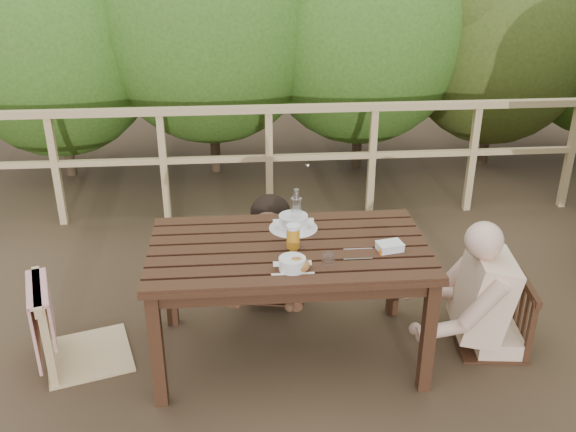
{
  "coord_description": "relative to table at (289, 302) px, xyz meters",
  "views": [
    {
      "loc": [
        -0.27,
        -3.15,
        2.39
      ],
      "look_at": [
        0.0,
        0.05,
        0.9
      ],
      "focal_mm": 39.54,
      "sensor_mm": 36.0,
      "label": 1
    }
  ],
  "objects": [
    {
      "name": "butter_tub",
      "position": [
        0.55,
        -0.1,
        0.39
      ],
      "size": [
        0.16,
        0.13,
        0.06
      ],
      "primitive_type": "cube",
      "rotation": [
        0.0,
        0.0,
        0.21
      ],
      "color": "white",
      "rests_on": "table"
    },
    {
      "name": "bottle",
      "position": [
        0.06,
        0.18,
        0.5
      ],
      "size": [
        0.07,
        0.07,
        0.28
      ],
      "primitive_type": "cylinder",
      "color": "white",
      "rests_on": "table"
    },
    {
      "name": "chair_left",
      "position": [
        -1.21,
        0.07,
        0.14
      ],
      "size": [
        0.63,
        0.63,
        1.01
      ],
      "primitive_type": "cube",
      "rotation": [
        0.0,
        0.0,
        1.86
      ],
      "color": "tan",
      "rests_on": "ground"
    },
    {
      "name": "diner_right",
      "position": [
        1.28,
        -0.01,
        0.32
      ],
      "size": [
        0.74,
        0.63,
        1.37
      ],
      "primitive_type": null,
      "rotation": [
        0.0,
        0.0,
        1.45
      ],
      "color": "beige",
      "rests_on": "ground"
    },
    {
      "name": "ground",
      "position": [
        0.0,
        0.0,
        -0.36
      ],
      "size": [
        60.0,
        60.0,
        0.0
      ],
      "primitive_type": "plane",
      "color": "#483623",
      "rests_on": "ground"
    },
    {
      "name": "chair_right",
      "position": [
        1.25,
        -0.01,
        0.05
      ],
      "size": [
        0.46,
        0.46,
        0.83
      ],
      "primitive_type": "cube",
      "rotation": [
        0.0,
        0.0,
        -1.69
      ],
      "color": "black",
      "rests_on": "ground"
    },
    {
      "name": "table",
      "position": [
        0.0,
        0.0,
        0.0
      ],
      "size": [
        1.57,
        0.88,
        0.73
      ],
      "primitive_type": "cube",
      "color": "black",
      "rests_on": "ground"
    },
    {
      "name": "tumbler",
      "position": [
        0.19,
        -0.24,
        0.4
      ],
      "size": [
        0.07,
        0.07,
        0.08
      ],
      "primitive_type": "cylinder",
      "color": "white",
      "rests_on": "table"
    },
    {
      "name": "soup_near",
      "position": [
        -0.0,
        -0.27,
        0.4
      ],
      "size": [
        0.24,
        0.24,
        0.08
      ],
      "primitive_type": "cylinder",
      "color": "silver",
      "rests_on": "table"
    },
    {
      "name": "chair_far",
      "position": [
        -0.04,
        0.74,
        0.09
      ],
      "size": [
        0.52,
        0.52,
        0.9
      ],
      "primitive_type": "cube",
      "rotation": [
        0.0,
        0.0,
        -0.19
      ],
      "color": "black",
      "rests_on": "ground"
    },
    {
      "name": "soup_far",
      "position": [
        0.05,
        0.22,
        0.41
      ],
      "size": [
        0.29,
        0.29,
        0.1
      ],
      "primitive_type": "cylinder",
      "color": "white",
      "rests_on": "table"
    },
    {
      "name": "woman",
      "position": [
        -0.04,
        0.76,
        0.24
      ],
      "size": [
        0.59,
        0.68,
        1.2
      ],
      "primitive_type": null,
      "rotation": [
        0.0,
        0.0,
        2.95
      ],
      "color": "black",
      "rests_on": "ground"
    },
    {
      "name": "railing",
      "position": [
        0.0,
        2.0,
        0.14
      ],
      "size": [
        5.6,
        0.1,
        1.01
      ],
      "primitive_type": "cube",
      "color": "tan",
      "rests_on": "ground"
    },
    {
      "name": "bread_roll",
      "position": [
        0.02,
        -0.28,
        0.4
      ],
      "size": [
        0.14,
        0.11,
        0.08
      ],
      "primitive_type": "ellipsoid",
      "color": "#9E6428",
      "rests_on": "table"
    },
    {
      "name": "beer_glass",
      "position": [
        0.02,
        -0.02,
        0.44
      ],
      "size": [
        0.08,
        0.08,
        0.15
      ],
      "primitive_type": "cylinder",
      "color": "orange",
      "rests_on": "table"
    }
  ]
}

